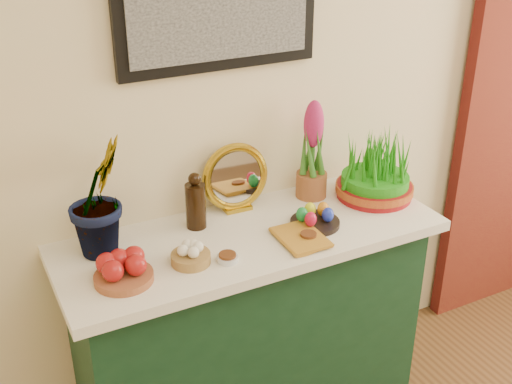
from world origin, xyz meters
TOP-DOWN VIEW (x-y plane):
  - sideboard at (-0.37, 2.00)m, footprint 1.30×0.45m
  - tablecloth at (-0.37, 2.00)m, footprint 1.40×0.55m
  - hyacinth_green at (-0.87, 2.12)m, footprint 0.35×0.35m
  - apple_bowl at (-0.87, 1.90)m, footprint 0.24×0.24m
  - garlic_basket at (-0.64, 1.91)m, footprint 0.17×0.17m
  - vinegar_cruet at (-0.53, 2.13)m, footprint 0.07×0.07m
  - mirror at (-0.34, 2.19)m, footprint 0.27×0.08m
  - book at (-0.32, 1.87)m, footprint 0.14×0.21m
  - spice_dish_left at (-0.52, 1.86)m, footprint 0.07×0.07m
  - spice_dish_right at (-0.21, 1.85)m, footprint 0.07×0.07m
  - egg_plate at (-0.14, 1.94)m, footprint 0.21×0.21m
  - hyacinth_pink at (-0.02, 2.15)m, footprint 0.12×0.12m
  - wheatgrass_sabzeh at (0.20, 2.03)m, footprint 0.31×0.31m

SIDE VIEW (x-z plane):
  - sideboard at x=-0.37m, z-range 0.00..0.85m
  - tablecloth at x=-0.37m, z-range 0.85..0.89m
  - spice_dish_left at x=-0.52m, z-range 0.89..0.92m
  - spice_dish_right at x=-0.21m, z-range 0.89..0.92m
  - book at x=-0.32m, z-range 0.89..0.92m
  - egg_plate at x=-0.14m, z-range 0.88..0.95m
  - garlic_basket at x=-0.64m, z-range 0.88..0.96m
  - apple_bowl at x=-0.87m, z-range 0.88..0.98m
  - vinegar_cruet at x=-0.53m, z-range 0.88..1.09m
  - wheatgrass_sabzeh at x=0.20m, z-range 0.87..1.13m
  - mirror at x=-0.34m, z-range 0.88..1.15m
  - hyacinth_pink at x=-0.02m, z-range 0.87..1.27m
  - hyacinth_green at x=-0.87m, z-range 0.89..1.43m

